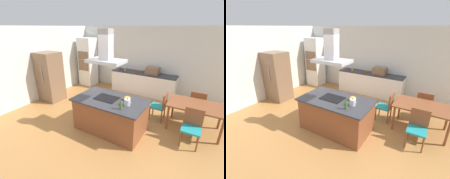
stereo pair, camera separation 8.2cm
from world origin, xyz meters
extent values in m
plane|color=#AD753D|center=(0.00, 1.50, 0.00)|extent=(16.00, 16.00, 0.00)
cube|color=silver|center=(0.00, 3.25, 1.35)|extent=(7.20, 0.10, 2.70)
cube|color=silver|center=(-3.45, 1.00, 1.35)|extent=(0.10, 8.80, 2.70)
cube|color=brown|center=(0.00, 0.00, 0.43)|extent=(1.80, 1.01, 0.86)
cube|color=#333338|center=(0.00, 0.00, 0.88)|extent=(1.90, 1.11, 0.04)
cube|color=black|center=(-0.12, 0.00, 0.91)|extent=(0.60, 0.44, 0.01)
cylinder|color=silver|center=(0.52, -0.08, 0.98)|extent=(0.15, 0.15, 0.16)
sphere|color=black|center=(0.52, -0.08, 1.07)|extent=(0.03, 0.03, 0.03)
cone|color=silver|center=(0.61, -0.08, 0.99)|extent=(0.06, 0.03, 0.04)
cylinder|color=#47722D|center=(0.48, -0.33, 1.00)|extent=(0.07, 0.07, 0.19)
cylinder|color=#47722D|center=(0.48, -0.33, 1.11)|extent=(0.03, 0.03, 0.04)
cylinder|color=black|center=(0.48, -0.33, 1.14)|extent=(0.03, 0.03, 0.01)
ellipsoid|color=gold|center=(0.39, 0.18, 0.95)|extent=(0.19, 0.19, 0.10)
cube|color=white|center=(-0.18, 2.88, 0.43)|extent=(2.67, 0.62, 0.86)
cube|color=#333338|center=(-0.18, 2.88, 0.88)|extent=(2.67, 0.62, 0.04)
cube|color=brown|center=(0.18, 2.88, 1.04)|extent=(0.50, 0.38, 0.28)
cylinder|color=red|center=(-1.26, 2.86, 0.95)|extent=(0.08, 0.08, 0.09)
cylinder|color=#2D56B2|center=(-1.13, 2.82, 0.95)|extent=(0.08, 0.08, 0.09)
cylinder|color=gold|center=(-0.99, 2.80, 0.95)|extent=(0.08, 0.08, 0.09)
cube|color=brown|center=(-0.45, 2.93, 0.91)|extent=(0.34, 0.24, 0.02)
cube|color=white|center=(-2.90, 2.65, 1.10)|extent=(0.70, 0.64, 2.20)
cube|color=brown|center=(-2.90, 2.32, 1.45)|extent=(0.56, 0.02, 0.36)
cube|color=brown|center=(-2.90, 2.32, 1.00)|extent=(0.56, 0.02, 0.48)
cube|color=brown|center=(-2.98, 0.51, 0.91)|extent=(0.80, 0.70, 1.82)
cylinder|color=beige|center=(-2.93, 0.14, 1.10)|extent=(0.02, 0.02, 0.55)
cube|color=brown|center=(1.95, 1.17, 0.73)|extent=(1.40, 0.90, 0.04)
cylinder|color=brown|center=(1.33, 0.80, 0.35)|extent=(0.06, 0.06, 0.71)
cylinder|color=brown|center=(2.57, 0.80, 0.35)|extent=(0.06, 0.06, 0.71)
cylinder|color=brown|center=(1.33, 1.54, 0.35)|extent=(0.06, 0.06, 0.71)
cylinder|color=brown|center=(2.57, 1.54, 0.35)|extent=(0.06, 0.06, 0.71)
cube|color=teal|center=(1.95, 1.92, 0.43)|extent=(0.42, 0.42, 0.04)
cube|color=brown|center=(1.95, 1.73, 0.67)|extent=(0.42, 0.04, 0.44)
cylinder|color=brown|center=(1.77, 2.10, 0.21)|extent=(0.04, 0.04, 0.41)
cylinder|color=brown|center=(2.13, 2.10, 0.21)|extent=(0.04, 0.04, 0.41)
cylinder|color=brown|center=(1.77, 1.74, 0.21)|extent=(0.04, 0.04, 0.41)
cylinder|color=brown|center=(2.13, 1.74, 0.21)|extent=(0.04, 0.04, 0.41)
cube|color=teal|center=(0.95, 1.17, 0.43)|extent=(0.42, 0.42, 0.04)
cube|color=brown|center=(1.14, 1.17, 0.67)|extent=(0.04, 0.42, 0.44)
cylinder|color=brown|center=(0.77, 0.99, 0.21)|extent=(0.04, 0.04, 0.41)
cylinder|color=brown|center=(0.77, 1.35, 0.21)|extent=(0.04, 0.04, 0.41)
cylinder|color=brown|center=(1.13, 0.99, 0.21)|extent=(0.04, 0.04, 0.41)
cylinder|color=brown|center=(1.13, 1.35, 0.21)|extent=(0.04, 0.04, 0.41)
cube|color=teal|center=(1.95, 0.42, 0.43)|extent=(0.42, 0.42, 0.04)
cube|color=brown|center=(1.95, 0.61, 0.67)|extent=(0.42, 0.04, 0.44)
cylinder|color=brown|center=(2.13, 0.24, 0.21)|extent=(0.04, 0.04, 0.41)
cylinder|color=brown|center=(1.77, 0.24, 0.21)|extent=(0.04, 0.04, 0.41)
cylinder|color=brown|center=(2.13, 0.60, 0.21)|extent=(0.04, 0.04, 0.41)
cylinder|color=brown|center=(1.77, 0.60, 0.21)|extent=(0.04, 0.04, 0.41)
cube|color=#ADADB2|center=(-0.12, 0.00, 1.89)|extent=(0.90, 0.55, 0.08)
cube|color=#ADADB2|center=(-0.12, 0.00, 2.28)|extent=(0.28, 0.24, 0.70)
camera|label=1|loc=(1.98, -3.20, 2.66)|focal=25.55mm
camera|label=2|loc=(2.05, -3.16, 2.66)|focal=25.55mm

